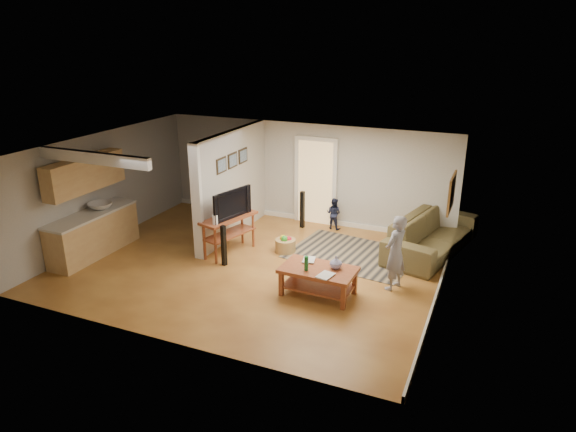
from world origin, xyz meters
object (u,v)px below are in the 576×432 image
object	(u,v)px
coffee_table	(319,274)
speaker_left	(224,246)
sofa	(430,252)
child	(393,288)
toddler	(333,228)
toy_basket	(285,245)
tv_console	(229,220)
speaker_right	(302,210)

from	to	relation	value
coffee_table	speaker_left	bearing A→B (deg)	169.41
sofa	child	bearing A→B (deg)	-177.10
toddler	toy_basket	bearing A→B (deg)	81.00
speaker_left	toddler	bearing A→B (deg)	80.70
coffee_table	toy_basket	distance (m)	2.06
speaker_left	child	distance (m)	3.50
sofa	toddler	distance (m)	2.48
coffee_table	tv_console	bearing A→B (deg)	157.51
sofa	coffee_table	world-z (taller)	coffee_table
sofa	toddler	xyz separation A→B (m)	(-2.43, 0.50, 0.00)
sofa	coffee_table	xyz separation A→B (m)	(-1.60, -2.82, 0.42)
toddler	tv_console	bearing A→B (deg)	62.49
coffee_table	tv_console	distance (m)	2.66
coffee_table	speaker_left	world-z (taller)	speaker_left
speaker_right	toddler	bearing A→B (deg)	24.62
sofa	toy_basket	size ratio (longest dim) A/B	6.32
tv_console	speaker_right	distance (m)	2.28
sofa	speaker_right	size ratio (longest dim) A/B	3.05
speaker_left	toy_basket	xyz separation A→B (m)	(0.90, 1.12, -0.27)
speaker_right	toy_basket	size ratio (longest dim) A/B	2.07
coffee_table	child	bearing A→B (deg)	32.90
child	toddler	world-z (taller)	child
speaker_right	toddler	xyz separation A→B (m)	(0.74, 0.23, -0.47)
speaker_left	toddler	distance (m)	3.26
toddler	coffee_table	bearing A→B (deg)	111.33
sofa	toy_basket	bearing A→B (deg)	127.30
coffee_table	tv_console	size ratio (longest dim) A/B	0.97
coffee_table	toddler	world-z (taller)	coffee_table
toy_basket	speaker_right	bearing A→B (deg)	97.95
tv_console	speaker_right	bearing A→B (deg)	82.55
coffee_table	toddler	size ratio (longest dim) A/B	1.76
speaker_right	toy_basket	xyz separation A→B (m)	(0.22, -1.55, -0.30)
sofa	child	size ratio (longest dim) A/B	1.95
speaker_right	speaker_left	bearing A→B (deg)	-96.72
coffee_table	tv_console	xyz separation A→B (m)	(-2.44, 1.01, 0.35)
sofa	child	distance (m)	2.08
tv_console	child	xyz separation A→B (m)	(3.64, -0.23, -0.77)
coffee_table	speaker_right	world-z (taller)	speaker_right
speaker_left	sofa	bearing A→B (deg)	48.74
sofa	toddler	size ratio (longest dim) A/B	3.63
sofa	coffee_table	bearing A→B (deg)	164.30
child	toy_basket	bearing A→B (deg)	-86.69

